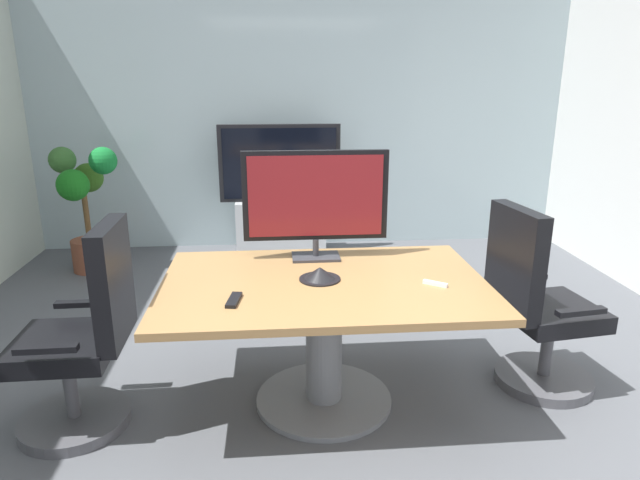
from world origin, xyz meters
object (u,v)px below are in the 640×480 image
object	(u,v)px
office_chair_left	(84,346)
remote_control	(234,300)
office_chair_right	(536,314)
conference_table	(324,316)
tv_monitor	(316,199)
wall_display_unit	(281,211)
potted_plant	(85,201)
conference_phone	(320,274)

from	to	relation	value
office_chair_left	remote_control	xyz separation A→B (m)	(0.77, -0.14, 0.28)
office_chair_right	remote_control	world-z (taller)	office_chair_right
conference_table	remote_control	world-z (taller)	remote_control
tv_monitor	wall_display_unit	xyz separation A→B (m)	(-0.17, 2.38, -0.65)
conference_table	wall_display_unit	size ratio (longest dim) A/B	1.30
office_chair_right	potted_plant	xyz separation A→B (m)	(-3.20, 2.29, 0.21)
conference_table	conference_phone	size ratio (longest dim) A/B	7.77
conference_table	tv_monitor	xyz separation A→B (m)	(-0.01, 0.39, 0.56)
wall_display_unit	conference_phone	distance (m)	2.77
conference_phone	remote_control	distance (m)	0.51
office_chair_right	potted_plant	distance (m)	3.94
conference_phone	office_chair_right	bearing A→B (deg)	2.29
tv_monitor	remote_control	distance (m)	0.85
tv_monitor	potted_plant	bearing A→B (deg)	134.68
office_chair_left	potted_plant	distance (m)	2.58
conference_table	wall_display_unit	xyz separation A→B (m)	(-0.19, 2.77, -0.09)
wall_display_unit	conference_phone	world-z (taller)	wall_display_unit
office_chair_left	conference_table	bearing A→B (deg)	94.14
conference_table	conference_phone	world-z (taller)	conference_phone
office_chair_left	tv_monitor	world-z (taller)	tv_monitor
office_chair_right	tv_monitor	world-z (taller)	tv_monitor
conference_table	conference_phone	bearing A→B (deg)	139.37
conference_phone	remote_control	size ratio (longest dim) A/B	1.29
office_chair_right	office_chair_left	bearing A→B (deg)	86.36
conference_table	office_chair_left	bearing A→B (deg)	-175.03
office_chair_right	conference_table	bearing A→B (deg)	85.45
conference_phone	tv_monitor	bearing A→B (deg)	88.94
wall_display_unit	tv_monitor	bearing A→B (deg)	-85.86
potted_plant	conference_phone	size ratio (longest dim) A/B	5.28
office_chair_left	conference_phone	distance (m)	1.25
conference_phone	wall_display_unit	bearing A→B (deg)	93.44
office_chair_left	conference_phone	size ratio (longest dim) A/B	4.95
remote_control	office_chair_left	bearing A→B (deg)	178.26
office_chair_left	wall_display_unit	size ratio (longest dim) A/B	0.83
wall_display_unit	potted_plant	bearing A→B (deg)	-167.20
wall_display_unit	potted_plant	distance (m)	1.84
office_chair_left	office_chair_right	world-z (taller)	same
tv_monitor	potted_plant	distance (m)	2.81
office_chair_left	potted_plant	size ratio (longest dim) A/B	0.94
conference_table	potted_plant	distance (m)	3.08
tv_monitor	office_chair_right	bearing A→B (deg)	-14.43
conference_table	remote_control	distance (m)	0.56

